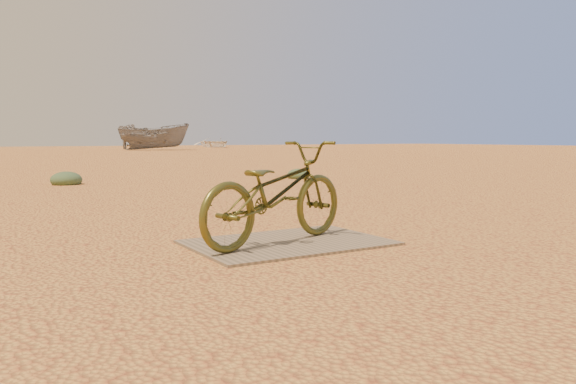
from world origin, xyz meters
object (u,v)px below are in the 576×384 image
plywood_board (288,243)px  boat_far_right (215,142)px  bicycle (276,192)px  boat_mid_right (154,137)px

plywood_board → boat_far_right: bearing=67.2°
plywood_board → bicycle: 0.46m
bicycle → boat_far_right: 49.18m
bicycle → boat_far_right: (19.19, 45.28, 0.01)m
boat_mid_right → plywood_board: bearing=-176.8°
bicycle → plywood_board: bearing=-100.5°
plywood_board → bicycle: bearing=-173.8°
boat_far_right → bicycle: bearing=-112.3°
bicycle → boat_far_right: boat_far_right is taller
plywood_board → bicycle: (-0.13, -0.01, 0.44)m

